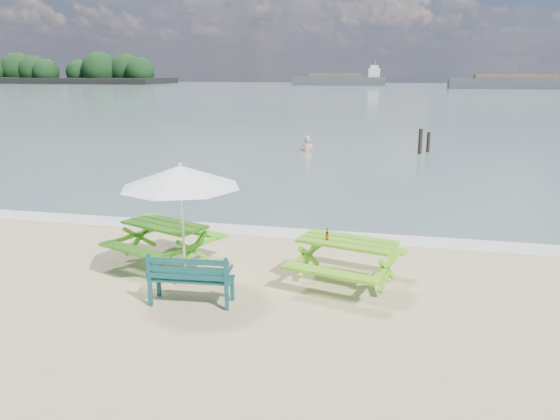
% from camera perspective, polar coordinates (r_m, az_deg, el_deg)
% --- Properties ---
extents(sea, '(300.00, 300.00, 0.00)m').
position_cam_1_polar(sea, '(93.00, 11.27, 11.79)').
color(sea, slate).
rests_on(sea, ground).
extents(foam_strip, '(22.00, 0.90, 0.01)m').
position_cam_1_polar(foam_strip, '(13.39, -0.39, -2.34)').
color(foam_strip, silver).
rests_on(foam_strip, ground).
extents(island_headland, '(90.00, 22.00, 7.60)m').
position_cam_1_polar(island_headland, '(186.07, -25.21, 12.93)').
color(island_headland, black).
rests_on(island_headland, ground).
extents(picnic_table_left, '(2.36, 2.47, 0.84)m').
position_cam_1_polar(picnic_table_left, '(11.49, -11.89, -3.45)').
color(picnic_table_left, '#45AB19').
rests_on(picnic_table_left, ground).
extents(picnic_table_right, '(2.21, 2.35, 0.84)m').
position_cam_1_polar(picnic_table_right, '(10.23, 6.99, -5.49)').
color(picnic_table_right, '#67B31B').
rests_on(picnic_table_right, ground).
extents(park_bench, '(1.45, 0.60, 0.87)m').
position_cam_1_polar(park_bench, '(9.49, -9.21, -8.07)').
color(park_bench, '#0F3E40').
rests_on(park_bench, ground).
extents(side_table, '(0.55, 0.55, 0.29)m').
position_cam_1_polar(side_table, '(10.53, -9.90, -6.48)').
color(side_table, brown).
rests_on(side_table, ground).
extents(patio_umbrella, '(2.74, 2.74, 2.21)m').
position_cam_1_polar(patio_umbrella, '(10.03, -10.36, 3.46)').
color(patio_umbrella, silver).
rests_on(patio_umbrella, ground).
extents(beer_bottle, '(0.06, 0.06, 0.23)m').
position_cam_1_polar(beer_bottle, '(10.04, 4.93, -2.73)').
color(beer_bottle, '#914215').
rests_on(beer_bottle, picnic_table_right).
extents(swimmer, '(0.73, 0.52, 1.87)m').
position_cam_1_polar(swimmer, '(26.99, 2.83, 5.78)').
color(swimmer, tan).
rests_on(swimmer, ground).
extents(mooring_pilings, '(0.58, 0.78, 1.38)m').
position_cam_1_polar(mooring_pilings, '(27.12, 14.76, 6.72)').
color(mooring_pilings, black).
rests_on(mooring_pilings, ground).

